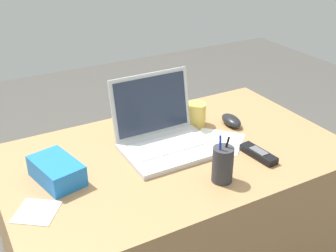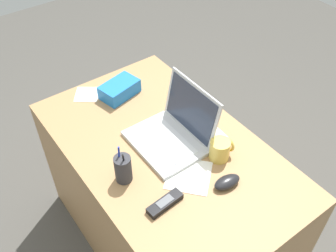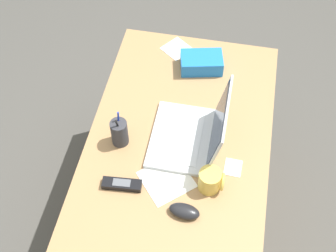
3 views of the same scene
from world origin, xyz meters
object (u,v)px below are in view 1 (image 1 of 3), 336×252
object	(u,v)px
pen_holder	(223,164)
snack_bag	(57,171)
laptop	(164,134)
coffee_mug_white	(195,114)
computer_mouse	(231,120)
cordless_phone	(258,154)

from	to	relation	value
pen_holder	snack_bag	distance (m)	0.52
laptop	coffee_mug_white	size ratio (longest dim) A/B	3.39
computer_mouse	coffee_mug_white	size ratio (longest dim) A/B	1.18
coffee_mug_white	laptop	bearing A→B (deg)	-153.32
coffee_mug_white	snack_bag	distance (m)	0.60
coffee_mug_white	cordless_phone	distance (m)	0.32
coffee_mug_white	computer_mouse	bearing A→B (deg)	-30.62
computer_mouse	pen_holder	bearing A→B (deg)	-124.90
cordless_phone	coffee_mug_white	bearing A→B (deg)	100.60
computer_mouse	coffee_mug_white	distance (m)	0.15
computer_mouse	cordless_phone	xyz separation A→B (m)	(-0.07, -0.24, -0.01)
computer_mouse	coffee_mug_white	world-z (taller)	coffee_mug_white
laptop	cordless_phone	world-z (taller)	laptop
laptop	computer_mouse	xyz separation A→B (m)	(0.31, 0.02, -0.03)
cordless_phone	snack_bag	size ratio (longest dim) A/B	0.82
cordless_phone	snack_bag	world-z (taller)	snack_bag
laptop	coffee_mug_white	bearing A→B (deg)	26.68
coffee_mug_white	pen_holder	xyz separation A→B (m)	(-0.13, -0.37, 0.01)
computer_mouse	cordless_phone	size ratio (longest dim) A/B	0.75
coffee_mug_white	snack_bag	bearing A→B (deg)	-168.40
pen_holder	cordless_phone	bearing A→B (deg)	15.91
cordless_phone	pen_holder	size ratio (longest dim) A/B	0.90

